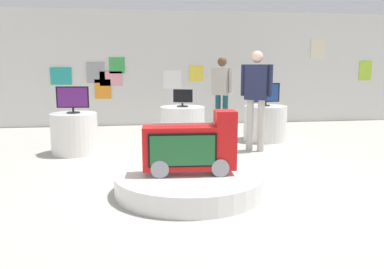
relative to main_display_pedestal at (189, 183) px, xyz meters
name	(u,v)px	position (x,y,z in m)	size (l,w,h in m)	color
ground_plane	(210,179)	(0.35, 0.51, -0.12)	(30.00, 30.00, 0.00)	#B2ADA3
back_wall_display	(173,69)	(0.35, 5.58, 1.30)	(12.77, 0.13, 2.84)	silver
main_display_pedestal	(189,183)	(0.00, 0.00, 0.00)	(1.77, 1.77, 0.23)	silver
novelty_firetruck_tv	(191,148)	(0.02, -0.01, 0.43)	(1.10, 0.42, 0.75)	gray
display_pedestal_left_rear	(183,124)	(0.30, 3.17, 0.23)	(0.87, 0.87, 0.70)	silver
tv_on_left_rear	(183,97)	(0.31, 3.17, 0.77)	(0.41, 0.22, 0.35)	black
display_pedestal_center_rear	(265,123)	(1.97, 3.10, 0.23)	(0.86, 0.86, 0.70)	silver
tv_on_center_rear	(266,93)	(1.97, 3.09, 0.84)	(0.59, 0.17, 0.45)	black
display_pedestal_right_rear	(74,133)	(-1.66, 2.39, 0.23)	(0.78, 0.78, 0.70)	silver
tv_on_right_rear	(73,99)	(-1.66, 2.39, 0.83)	(0.54, 0.22, 0.45)	black
shopper_browsing_near_truck	(256,93)	(1.48, 2.15, 0.91)	(0.49, 0.37, 1.75)	#B2ADA3
shopper_browsing_rear	(222,89)	(1.29, 4.08, 0.87)	(0.40, 0.44, 1.68)	#194751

